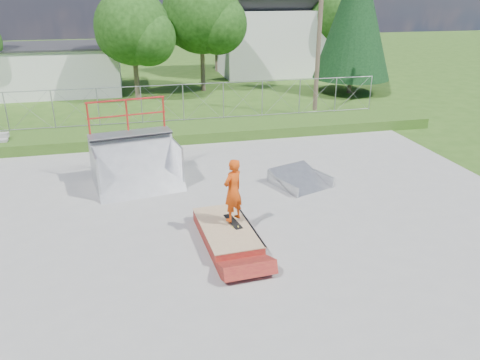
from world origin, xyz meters
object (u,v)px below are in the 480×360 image
at_px(quarter_pipe, 135,148).
at_px(flat_bank_ramp, 301,179).
at_px(skater, 233,193).
at_px(grind_box, 227,233).

xyz_separation_m(quarter_pipe, flat_bank_ramp, (5.62, -1.28, -1.20)).
bearing_deg(skater, quarter_pipe, -94.71).
xyz_separation_m(flat_bank_ramp, skater, (-3.14, -3.05, 1.10)).
relative_size(grind_box, skater, 1.61).
height_order(grind_box, flat_bank_ramp, flat_bank_ramp).
relative_size(grind_box, quarter_pipe, 0.99).
height_order(flat_bank_ramp, skater, skater).
relative_size(quarter_pipe, skater, 1.62).
bearing_deg(grind_box, skater, 26.80).
xyz_separation_m(quarter_pipe, skater, (2.48, -4.33, -0.10)).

